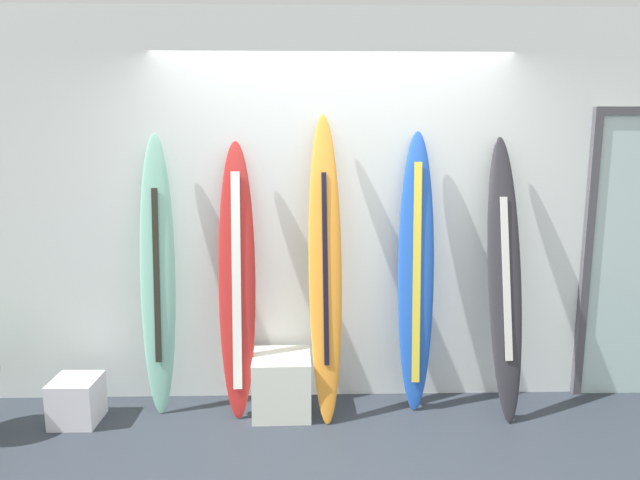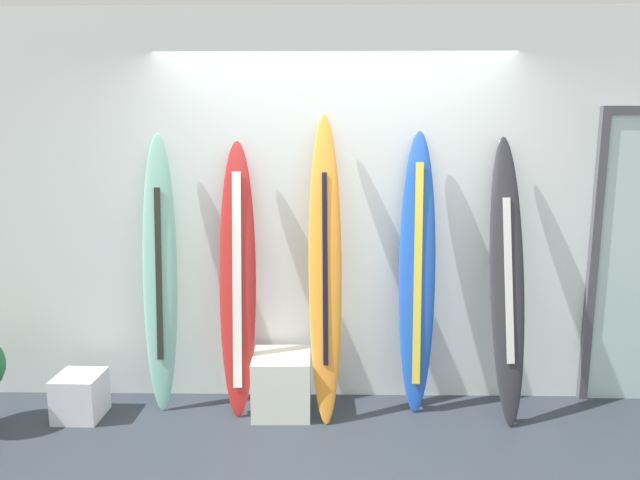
{
  "view_description": "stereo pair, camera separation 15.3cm",
  "coord_description": "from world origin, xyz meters",
  "px_view_note": "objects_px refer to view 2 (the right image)",
  "views": [
    {
      "loc": [
        -0.19,
        -2.77,
        1.88
      ],
      "look_at": [
        -0.09,
        0.95,
        1.23
      ],
      "focal_mm": 31.32,
      "sensor_mm": 36.0,
      "label": 1
    },
    {
      "loc": [
        -0.04,
        -2.77,
        1.88
      ],
      "look_at": [
        -0.09,
        0.95,
        1.23
      ],
      "focal_mm": 31.32,
      "sensor_mm": 36.0,
      "label": 2
    }
  ],
  "objects_px": {
    "display_block_center": "(80,396)",
    "surfboard_seafoam": "(160,274)",
    "surfboard_cobalt": "(417,275)",
    "surfboard_sunset": "(325,268)",
    "surfboard_charcoal": "(507,282)",
    "surfboard_crimson": "(238,281)",
    "display_block_left": "(282,383)"
  },
  "relations": [
    {
      "from": "display_block_center",
      "to": "surfboard_seafoam",
      "type": "bearing_deg",
      "value": 20.69
    },
    {
      "from": "surfboard_seafoam",
      "to": "surfboard_cobalt",
      "type": "height_order",
      "value": "surfboard_cobalt"
    },
    {
      "from": "surfboard_sunset",
      "to": "surfboard_charcoal",
      "type": "relative_size",
      "value": 1.08
    },
    {
      "from": "display_block_center",
      "to": "surfboard_sunset",
      "type": "bearing_deg",
      "value": 3.78
    },
    {
      "from": "surfboard_sunset",
      "to": "surfboard_charcoal",
      "type": "height_order",
      "value": "surfboard_sunset"
    },
    {
      "from": "surfboard_crimson",
      "to": "display_block_left",
      "type": "bearing_deg",
      "value": -9.92
    },
    {
      "from": "surfboard_sunset",
      "to": "surfboard_crimson",
      "type": "bearing_deg",
      "value": 176.07
    },
    {
      "from": "surfboard_crimson",
      "to": "surfboard_charcoal",
      "type": "relative_size",
      "value": 0.98
    },
    {
      "from": "surfboard_crimson",
      "to": "display_block_center",
      "type": "distance_m",
      "value": 1.35
    },
    {
      "from": "surfboard_crimson",
      "to": "display_block_left",
      "type": "height_order",
      "value": "surfboard_crimson"
    },
    {
      "from": "surfboard_charcoal",
      "to": "surfboard_cobalt",
      "type": "bearing_deg",
      "value": 169.89
    },
    {
      "from": "surfboard_seafoam",
      "to": "surfboard_cobalt",
      "type": "xyz_separation_m",
      "value": [
        1.8,
        0.0,
        -0.01
      ]
    },
    {
      "from": "display_block_left",
      "to": "surfboard_charcoal",
      "type": "bearing_deg",
      "value": -0.09
    },
    {
      "from": "display_block_left",
      "to": "surfboard_sunset",
      "type": "bearing_deg",
      "value": 2.14
    },
    {
      "from": "surfboard_cobalt",
      "to": "surfboard_charcoal",
      "type": "bearing_deg",
      "value": -10.11
    },
    {
      "from": "surfboard_crimson",
      "to": "display_block_center",
      "type": "xyz_separation_m",
      "value": [
        -1.09,
        -0.15,
        -0.78
      ]
    },
    {
      "from": "surfboard_seafoam",
      "to": "display_block_center",
      "type": "height_order",
      "value": "surfboard_seafoam"
    },
    {
      "from": "surfboard_crimson",
      "to": "surfboard_cobalt",
      "type": "distance_m",
      "value": 1.25
    },
    {
      "from": "surfboard_seafoam",
      "to": "surfboard_crimson",
      "type": "xyz_separation_m",
      "value": [
        0.55,
        -0.05,
        -0.04
      ]
    },
    {
      "from": "surfboard_sunset",
      "to": "surfboard_seafoam",
      "type": "bearing_deg",
      "value": 175.55
    },
    {
      "from": "display_block_left",
      "to": "surfboard_seafoam",
      "type": "bearing_deg",
      "value": 173.23
    },
    {
      "from": "surfboard_seafoam",
      "to": "surfboard_charcoal",
      "type": "distance_m",
      "value": 2.4
    },
    {
      "from": "surfboard_charcoal",
      "to": "display_block_left",
      "type": "xyz_separation_m",
      "value": [
        -1.54,
        0.0,
        -0.74
      ]
    },
    {
      "from": "surfboard_crimson",
      "to": "display_block_center",
      "type": "height_order",
      "value": "surfboard_crimson"
    },
    {
      "from": "surfboard_charcoal",
      "to": "display_block_left",
      "type": "relative_size",
      "value": 4.59
    },
    {
      "from": "surfboard_charcoal",
      "to": "display_block_left",
      "type": "bearing_deg",
      "value": 179.91
    },
    {
      "from": "surfboard_crimson",
      "to": "surfboard_charcoal",
      "type": "distance_m",
      "value": 1.84
    },
    {
      "from": "surfboard_cobalt",
      "to": "surfboard_charcoal",
      "type": "xyz_separation_m",
      "value": [
        0.59,
        -0.11,
        -0.02
      ]
    },
    {
      "from": "surfboard_crimson",
      "to": "surfboard_sunset",
      "type": "height_order",
      "value": "surfboard_sunset"
    },
    {
      "from": "surfboard_seafoam",
      "to": "surfboard_charcoal",
      "type": "bearing_deg",
      "value": -2.49
    },
    {
      "from": "surfboard_sunset",
      "to": "surfboard_charcoal",
      "type": "distance_m",
      "value": 1.24
    },
    {
      "from": "display_block_left",
      "to": "display_block_center",
      "type": "xyz_separation_m",
      "value": [
        -1.39,
        -0.1,
        -0.06
      ]
    }
  ]
}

